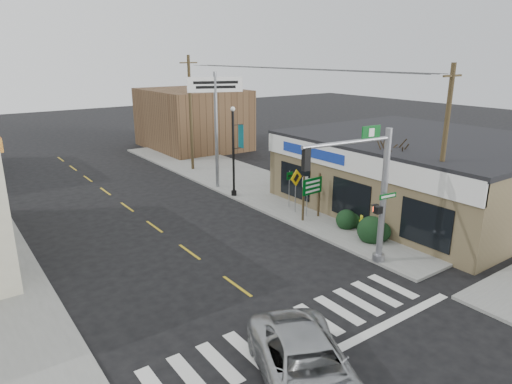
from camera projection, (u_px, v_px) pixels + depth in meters
ground at (304, 335)px, 14.92m from camera, size 140.00×140.00×0.00m
sidewalk_right at (276, 192)px, 30.03m from camera, size 6.00×38.00×0.13m
center_line at (190, 252)px, 21.14m from camera, size 0.12×56.00×0.01m
crosswalk at (296, 329)px, 15.23m from camera, size 11.00×2.20×0.01m
thrift_store at (422, 173)px, 27.09m from camera, size 12.00×14.00×4.00m
bldg_distant_right at (192, 119)px, 44.13m from camera, size 8.00×10.00×5.60m
suv at (307, 368)px, 12.21m from camera, size 4.32×5.78×1.46m
traffic_signal_pole at (373, 185)px, 18.57m from camera, size 4.73×0.38×5.99m
guide_sign at (312, 190)px, 24.64m from camera, size 1.41×0.13×2.47m
fire_hydrant at (362, 221)px, 23.51m from camera, size 0.25×0.25×0.78m
ped_crossing_sign at (296, 183)px, 25.65m from camera, size 0.97×0.07×2.51m
lamp_post at (234, 145)px, 28.30m from camera, size 0.73×0.57×5.63m
dance_center_sign at (216, 103)px, 29.52m from camera, size 3.58×0.22×7.61m
bare_tree at (393, 147)px, 22.76m from camera, size 2.69×2.69×5.38m
shrub_front at (372, 230)px, 21.98m from camera, size 1.39×1.39×1.04m
shrub_back at (346, 220)px, 23.68m from camera, size 1.10×1.10×0.82m
utility_pole_near at (443, 157)px, 20.26m from camera, size 1.45×0.22×8.34m
utility_pole_far at (191, 112)px, 34.67m from camera, size 1.50×0.22×8.62m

